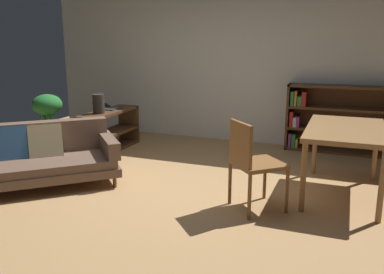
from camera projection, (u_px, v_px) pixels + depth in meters
ground_plane at (169, 192)px, 4.61m from camera, size 8.16×8.16×0.00m
back_wall_panel at (235, 61)px, 6.75m from camera, size 6.80×0.10×2.70m
fabric_couch at (29, 158)px, 4.76m from camera, size 2.01×1.96×0.71m
media_console at (110, 131)px, 6.33m from camera, size 0.37×1.22×0.62m
open_laptop at (108, 107)px, 6.41m from camera, size 0.38×0.29×0.10m
desk_speaker at (99, 104)px, 6.00m from camera, size 0.17×0.17×0.28m
potted_floor_plant at (48, 115)px, 6.42m from camera, size 0.46×0.50×0.86m
dining_table at (346, 135)px, 4.39m from camera, size 0.81×1.39×0.76m
dining_chair_near at (252, 160)px, 4.02m from camera, size 0.64×0.64×0.91m
bookshelf at (332, 118)px, 6.22m from camera, size 1.50×0.32×1.02m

